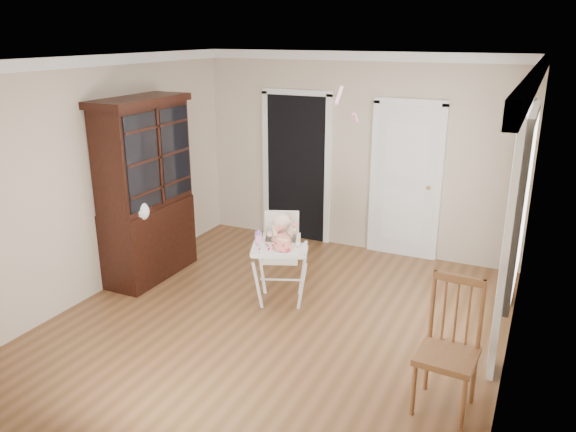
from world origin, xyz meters
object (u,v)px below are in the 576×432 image
at_px(high_chair, 281,248).
at_px(china_cabinet, 146,190).
at_px(dining_chair, 448,351).
at_px(cake, 283,244).
at_px(sippy_cup, 258,238).

distance_m(high_chair, china_cabinet, 1.86).
height_order(china_cabinet, dining_chair, china_cabinet).
bearing_deg(cake, high_chair, 121.03).
height_order(high_chair, sippy_cup, high_chair).
height_order(cake, china_cabinet, china_cabinet).
xyz_separation_m(china_cabinet, dining_chair, (3.84, -1.11, -0.60)).
xyz_separation_m(sippy_cup, dining_chair, (2.22, -0.96, -0.29)).
bearing_deg(dining_chair, china_cabinet, 167.37).
distance_m(cake, sippy_cup, 0.30).
xyz_separation_m(cake, dining_chair, (1.92, -0.95, -0.26)).
bearing_deg(china_cabinet, cake, -4.93).
bearing_deg(sippy_cup, dining_chair, -23.41).
relative_size(cake, sippy_cup, 1.25).
relative_size(sippy_cup, china_cabinet, 0.08).
xyz_separation_m(high_chair, cake, (0.12, -0.20, 0.13)).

